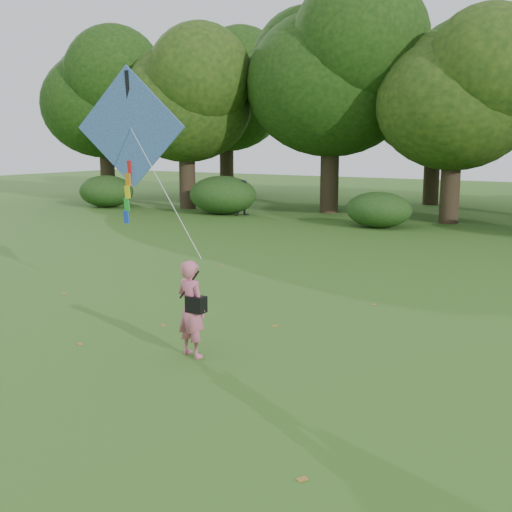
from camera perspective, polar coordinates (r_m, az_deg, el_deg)
The scene contains 7 objects.
ground at distance 9.40m, azimuth -4.07°, elevation -11.18°, with size 100.00×100.00×0.00m, color #265114.
man_kite_flyer at distance 10.30m, azimuth -5.77°, elevation -4.67°, with size 0.57×0.38×1.57m, color #CB5F7C.
bystander_left at distance 29.77m, azimuth -1.05°, elevation 5.20°, with size 0.79×0.62×1.63m, color #2A3138.
crossbody_bag at distance 10.18m, azimuth -5.36°, elevation -4.24°, with size 0.43×0.20×0.67m.
flying_kite at distance 13.43m, azimuth -11.10°, elevation 10.96°, with size 4.45×2.35×3.28m.
shrub_band at distance 25.51m, azimuth 18.18°, elevation 3.94°, with size 39.15×3.22×1.88m.
fallen_leaves at distance 12.88m, azimuth 7.18°, elevation -5.25°, with size 11.45×13.55×0.01m.
Camera 1 is at (5.12, -7.09, 3.43)m, focal length 45.00 mm.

